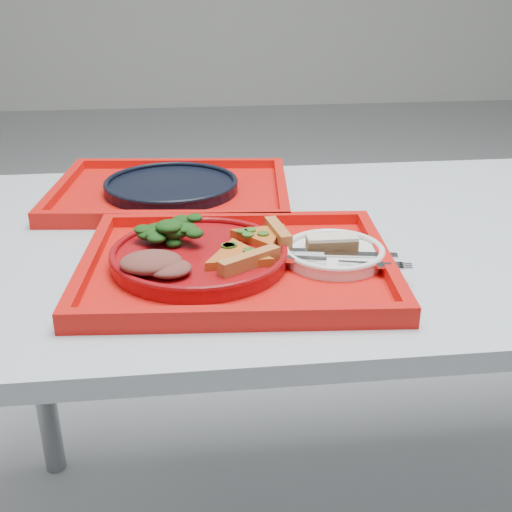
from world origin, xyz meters
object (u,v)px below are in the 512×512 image
(dinner_plate, at_px, (199,258))
(navy_plate, at_px, (171,187))
(tray_main, at_px, (237,268))
(dessert_bar, at_px, (332,242))
(tray_far, at_px, (172,194))

(dinner_plate, height_order, navy_plate, dinner_plate)
(dinner_plate, distance_m, navy_plate, 0.35)
(tray_main, bearing_deg, dinner_plate, 174.18)
(dinner_plate, xyz_separation_m, navy_plate, (-0.04, 0.35, -0.00))
(dinner_plate, relative_size, navy_plate, 1.00)
(navy_plate, bearing_deg, dessert_bar, -55.21)
(tray_main, height_order, tray_far, same)
(tray_far, bearing_deg, dinner_plate, -76.82)
(tray_main, height_order, navy_plate, navy_plate)
(tray_main, relative_size, tray_far, 1.00)
(navy_plate, bearing_deg, tray_main, -74.70)
(tray_main, relative_size, dinner_plate, 1.73)
(tray_far, xyz_separation_m, navy_plate, (-0.00, 0.00, 0.01))
(tray_main, height_order, dinner_plate, dinner_plate)
(tray_main, xyz_separation_m, tray_far, (-0.10, 0.36, 0.00))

